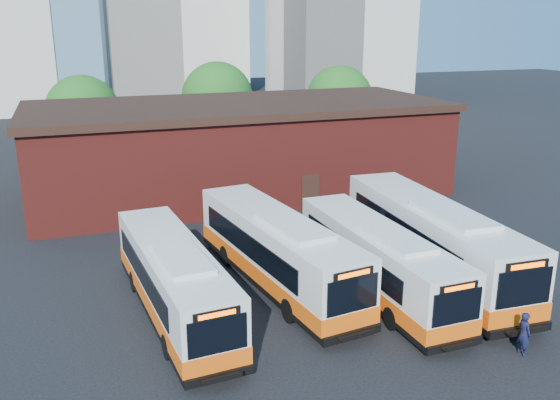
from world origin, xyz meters
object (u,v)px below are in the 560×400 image
object	(u,v)px
transit_worker	(524,334)
bus_midwest	(277,253)
bus_east	(431,242)
bus_mideast	(377,263)
bus_west	(174,283)

from	to	relation	value
transit_worker	bus_midwest	bearing A→B (deg)	37.81
bus_midwest	transit_worker	bearing A→B (deg)	-61.22
bus_east	transit_worker	distance (m)	7.37
bus_midwest	bus_mideast	bearing A→B (deg)	-37.99
bus_midwest	transit_worker	distance (m)	10.83
bus_midwest	bus_east	distance (m)	7.39
bus_midwest	transit_worker	world-z (taller)	bus_midwest
bus_east	bus_mideast	bearing A→B (deg)	-162.86
bus_west	bus_east	world-z (taller)	bus_east
bus_mideast	bus_midwest	bearing A→B (deg)	148.56
transit_worker	bus_mideast	bearing A→B (deg)	22.85
bus_west	bus_mideast	bearing A→B (deg)	-10.33
bus_west	bus_mideast	size ratio (longest dim) A/B	1.00
bus_west	bus_east	xyz separation A→B (m)	(12.21, -0.06, 0.23)
bus_west	bus_east	bearing A→B (deg)	-4.70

